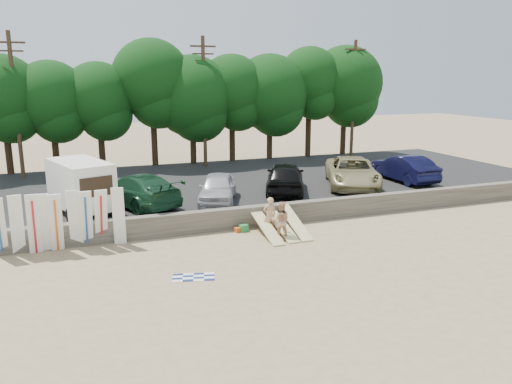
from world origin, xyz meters
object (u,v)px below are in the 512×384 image
car_1 (138,190)px  car_3 (285,177)px  box_trailer (81,184)px  cooler (244,228)px  beachgoer_a (270,215)px  car_4 (352,172)px  car_2 (218,188)px  beachgoer_b (281,221)px  car_5 (404,168)px

car_1 → car_3: size_ratio=1.09×
box_trailer → cooler: box_trailer is taller
beachgoer_a → car_4: bearing=-144.8°
car_3 → car_4: size_ratio=0.83×
box_trailer → car_2: 6.63m
beachgoer_b → car_2: bearing=-47.1°
car_3 → car_2: bearing=35.4°
car_4 → car_5: bearing=28.1°
box_trailer → car_1: size_ratio=0.78×
car_4 → beachgoer_a: 8.36m
car_5 → cooler: bearing=19.1°
beachgoer_a → cooler: size_ratio=4.42×
car_1 → car_5: car_5 is taller
beachgoer_a → cooler: bearing=-27.2°
car_2 → beachgoer_a: size_ratio=2.57×
car_5 → beachgoer_b: bearing=28.1°
car_2 → car_4: 8.42m
beachgoer_b → cooler: 2.10m
car_2 → car_1: bearing=-168.3°
car_5 → beachgoer_a: bearing=23.6°
beachgoer_b → cooler: (-1.17, 1.61, -0.69)m
car_3 → car_5: size_ratio=1.03×
beachgoer_b → cooler: beachgoer_b is taller
car_3 → beachgoer_a: car_3 is taller
box_trailer → car_5: (18.78, 0.87, -0.58)m
box_trailer → cooler: size_ratio=11.36×
car_4 → box_trailer: bearing=-153.4°
beachgoer_a → cooler: 1.39m
beachgoer_a → beachgoer_b: bearing=98.6°
beachgoer_b → beachgoer_a: bearing=-58.4°
car_3 → cooler: bearing=70.3°
car_1 → car_2: car_1 is taller
car_3 → car_4: car_3 is taller
car_1 → car_3: car_3 is taller
box_trailer → car_5: 18.81m
car_5 → beachgoer_a: car_5 is taller
car_3 → car_5: bearing=-153.8°
car_2 → car_4: bearing=26.8°
car_2 → car_5: bearing=26.3°
box_trailer → beachgoer_a: 8.97m
car_2 → beachgoer_a: (1.38, -3.70, -0.59)m
car_2 → car_4: (8.38, 0.83, 0.11)m
car_2 → beachgoer_b: car_2 is taller
car_2 → cooler: size_ratio=11.35×
car_1 → beachgoer_b: car_1 is taller
box_trailer → car_5: bearing=-16.1°
car_3 → car_4: 4.28m
car_2 → car_3: bearing=32.3°
car_5 → car_2: bearing=4.8°
box_trailer → cooler: bearing=-44.3°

